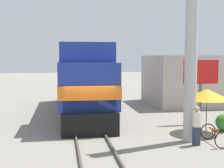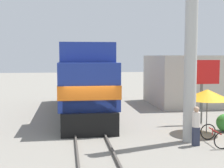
{
  "view_description": "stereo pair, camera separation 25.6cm",
  "coord_description": "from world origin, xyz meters",
  "px_view_note": "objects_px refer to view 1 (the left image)",
  "views": [
    {
      "loc": [
        -1.35,
        -15.66,
        3.94
      ],
      "look_at": [
        1.2,
        0.06,
        2.51
      ],
      "focal_mm": 50.0,
      "sensor_mm": 36.0,
      "label": 1
    },
    {
      "loc": [
        -1.09,
        -15.7,
        3.94
      ],
      "look_at": [
        1.2,
        0.06,
        2.51
      ],
      "focal_mm": 50.0,
      "sensor_mm": 36.0,
      "label": 2
    }
  ],
  "objects_px": {
    "vendor_umbrella": "(207,94)",
    "billboard_sign": "(201,76)",
    "locomotive": "(82,85)",
    "person_bystander": "(197,124)",
    "bicycle": "(215,135)",
    "utility_pole": "(191,38)"
  },
  "relations": [
    {
      "from": "person_bystander",
      "to": "bicycle",
      "type": "height_order",
      "value": "person_bystander"
    },
    {
      "from": "person_bystander",
      "to": "billboard_sign",
      "type": "bearing_deg",
      "value": 63.35
    },
    {
      "from": "locomotive",
      "to": "person_bystander",
      "type": "relative_size",
      "value": 7.67
    },
    {
      "from": "utility_pole",
      "to": "bicycle",
      "type": "height_order",
      "value": "utility_pole"
    },
    {
      "from": "vendor_umbrella",
      "to": "person_bystander",
      "type": "bearing_deg",
      "value": -125.32
    },
    {
      "from": "vendor_umbrella",
      "to": "person_bystander",
      "type": "distance_m",
      "value": 2.73
    },
    {
      "from": "billboard_sign",
      "to": "bicycle",
      "type": "xyz_separation_m",
      "value": [
        -1.22,
        -4.19,
        -2.4
      ]
    },
    {
      "from": "vendor_umbrella",
      "to": "billboard_sign",
      "type": "xyz_separation_m",
      "value": [
        0.69,
        2.22,
        0.79
      ]
    },
    {
      "from": "utility_pole",
      "to": "vendor_umbrella",
      "type": "relative_size",
      "value": 4.01
    },
    {
      "from": "locomotive",
      "to": "person_bystander",
      "type": "distance_m",
      "value": 9.48
    },
    {
      "from": "locomotive",
      "to": "utility_pole",
      "type": "relative_size",
      "value": 1.42
    },
    {
      "from": "vendor_umbrella",
      "to": "billboard_sign",
      "type": "bearing_deg",
      "value": 72.79
    },
    {
      "from": "billboard_sign",
      "to": "locomotive",
      "type": "bearing_deg",
      "value": 148.97
    },
    {
      "from": "person_bystander",
      "to": "locomotive",
      "type": "bearing_deg",
      "value": 118.56
    },
    {
      "from": "billboard_sign",
      "to": "person_bystander",
      "type": "relative_size",
      "value": 2.13
    },
    {
      "from": "billboard_sign",
      "to": "bicycle",
      "type": "relative_size",
      "value": 2.33
    },
    {
      "from": "vendor_umbrella",
      "to": "bicycle",
      "type": "distance_m",
      "value": 2.6
    },
    {
      "from": "utility_pole",
      "to": "bicycle",
      "type": "relative_size",
      "value": 5.92
    },
    {
      "from": "locomotive",
      "to": "bicycle",
      "type": "bearing_deg",
      "value": -56.44
    },
    {
      "from": "bicycle",
      "to": "utility_pole",
      "type": "bearing_deg",
      "value": -28.63
    },
    {
      "from": "vendor_umbrella",
      "to": "locomotive",
      "type": "bearing_deg",
      "value": 133.81
    },
    {
      "from": "locomotive",
      "to": "billboard_sign",
      "type": "xyz_separation_m",
      "value": [
        6.65,
        -4.0,
        0.81
      ]
    }
  ]
}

